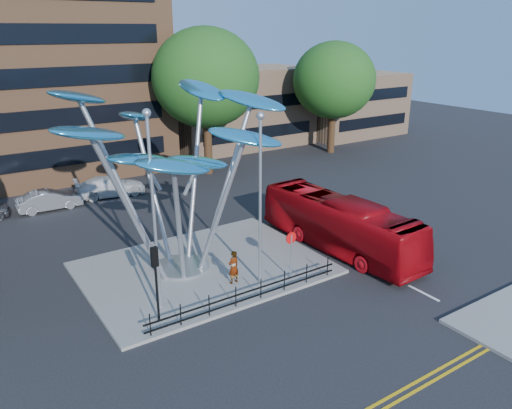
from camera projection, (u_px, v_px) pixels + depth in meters
ground at (289, 315)px, 21.83m from camera, size 120.00×120.00×0.00m
traffic_island at (204, 268)px, 25.99m from camera, size 12.00×9.00×0.15m
double_yellow_near at (395, 394)px, 17.12m from camera, size 40.00×0.12×0.01m
double_yellow_far at (401, 399)px, 16.89m from camera, size 40.00×0.12×0.01m
low_building_near at (238, 108)px, 52.40m from camera, size 15.00×8.00×8.00m
low_building_far at (349, 104)px, 58.31m from camera, size 12.00×8.00×7.00m
tree_right at (206, 78)px, 40.59m from camera, size 8.80×8.80×12.11m
tree_far at (334, 80)px, 48.22m from camera, size 8.00×8.00×10.81m
leaf_sculpture at (172, 140)px, 23.70m from camera, size 12.72×9.54×9.51m
street_lamp_left at (153, 196)px, 20.44m from camera, size 0.36×0.36×8.80m
street_lamp_right at (260, 185)px, 22.75m from camera, size 0.36×0.36×8.30m
traffic_light_island at (155, 269)px, 20.31m from camera, size 0.28×0.18×3.42m
no_entry_sign_island at (291, 247)px, 24.25m from camera, size 0.60×0.10×2.45m
pedestrian_railing_front at (249, 294)px, 22.46m from camera, size 10.00×0.06×1.00m
red_bus at (339, 224)px, 27.96m from camera, size 2.92×10.86×3.00m
pedestrian at (234, 267)px, 24.05m from camera, size 0.67×0.50×1.68m
parked_car_mid at (49, 200)px, 34.31m from camera, size 4.26×1.51×1.40m
parked_car_right at (110, 186)px, 37.18m from camera, size 5.29×2.66×1.47m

